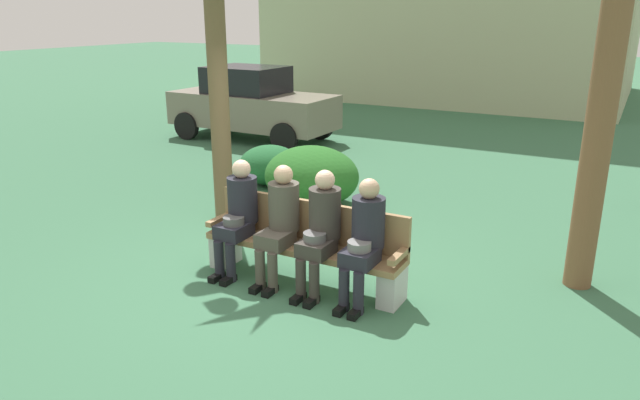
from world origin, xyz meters
TOP-DOWN VIEW (x-y plane):
  - ground_plane at (0.00, 0.00)m, footprint 80.00×80.00m
  - park_bench at (0.30, 0.04)m, footprint 2.32×0.44m
  - seated_man_leftmost at (-0.49, -0.09)m, footprint 0.34×0.72m
  - seated_man_centerleft at (0.06, -0.08)m, footprint 0.34×0.72m
  - seated_man_centerright at (0.57, -0.09)m, footprint 0.34×0.72m
  - seated_man_rightmost at (1.07, -0.09)m, footprint 0.34×0.72m
  - shrub_near_bench at (-0.97, 2.43)m, footprint 1.48×1.36m
  - shrub_mid_lawn at (-2.19, 3.11)m, footprint 1.09×1.00m
  - parked_car_near at (-4.64, 6.08)m, footprint 3.93×1.76m

SIDE VIEW (x-z plane):
  - ground_plane at x=0.00m, z-range 0.00..0.00m
  - shrub_mid_lawn at x=-2.19m, z-range 0.00..0.68m
  - park_bench at x=0.30m, z-range -0.01..0.89m
  - shrub_near_bench at x=-0.97m, z-range 0.00..0.93m
  - seated_man_rightmost at x=1.07m, z-range 0.07..1.37m
  - seated_man_leftmost at x=-0.49m, z-range 0.07..1.38m
  - seated_man_centerleft at x=0.06m, z-range 0.08..1.39m
  - seated_man_centerright at x=0.57m, z-range 0.07..1.40m
  - parked_car_near at x=-4.64m, z-range 0.00..1.68m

